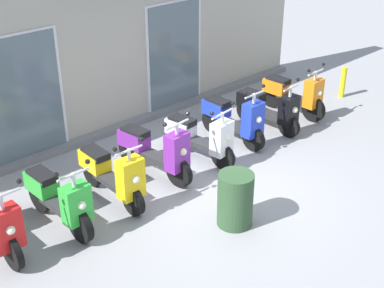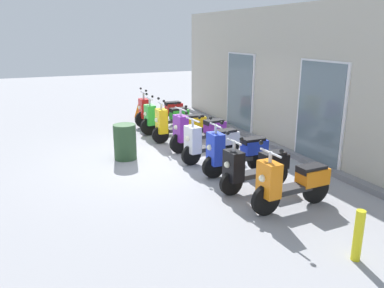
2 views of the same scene
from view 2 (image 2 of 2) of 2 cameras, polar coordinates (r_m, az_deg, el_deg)
The scene contains 13 objects.
ground_plane at distance 8.99m, azimuth -4.02°, elevation -2.38°, with size 40.00×40.00×0.00m, color #939399.
storefront_facade at distance 10.07m, azimuth 12.92°, elevation 9.11°, with size 10.52×0.50×3.49m.
scooter_red at distance 12.21m, azimuth -4.83°, elevation 4.91°, with size 0.61×1.65×1.22m.
scooter_green at distance 11.29m, azimuth -3.95°, elevation 3.88°, with size 0.56×1.56×1.19m.
scooter_yellow at distance 10.42m, azimuth -1.96°, elevation 2.90°, with size 0.53×1.58×1.21m.
scooter_purple at distance 9.61m, azimuth 0.91°, elevation 1.88°, with size 0.59×1.63×1.23m.
scooter_white at distance 8.76m, azimuth 2.73°, elevation 0.35°, with size 0.62×1.52×1.17m.
scooter_blue at distance 7.99m, azimuth 6.38°, elevation -1.18°, with size 0.55×1.53×1.22m.
scooter_black at distance 7.24m, azimuth 9.28°, elevation -3.38°, with size 0.51×1.50×1.14m.
scooter_orange at distance 6.58m, azimuth 14.52°, elevation -5.49°, with size 0.58×1.58×1.18m.
trash_bin at distance 9.07m, azimuth -9.87°, elevation 0.32°, with size 0.52×0.52×0.83m, color #2D4C2D.
traffic_cone at distance 13.64m, azimuth -7.89°, elevation 5.01°, with size 0.32×0.32×0.52m, color orange.
curb_bollard at distance 5.49m, azimuth 23.35°, elevation -12.33°, with size 0.12×0.12×0.70m, color yellow.
Camera 2 is at (8.04, -2.84, 2.84)m, focal length 36.08 mm.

